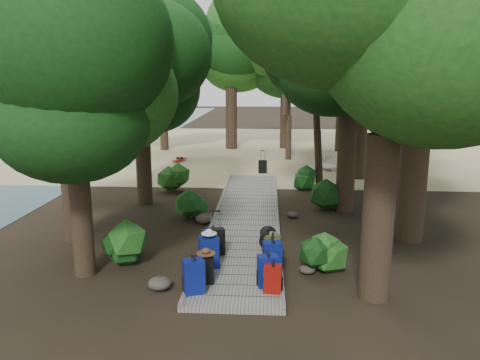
# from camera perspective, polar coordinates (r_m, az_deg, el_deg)

# --- Properties ---
(ground) EXTENTS (120.00, 120.00, 0.00)m
(ground) POSITION_cam_1_polar(r_m,az_deg,el_deg) (13.55, 0.57, -5.98)
(ground) COLOR #2E2117
(ground) RESTS_ON ground
(sand_beach) EXTENTS (40.00, 22.00, 0.02)m
(sand_beach) POSITION_cam_1_polar(r_m,az_deg,el_deg) (29.17, 2.12, 3.93)
(sand_beach) COLOR tan
(sand_beach) RESTS_ON ground
(boardwalk) EXTENTS (2.00, 12.00, 0.12)m
(boardwalk) POSITION_cam_1_polar(r_m,az_deg,el_deg) (14.49, 0.77, -4.51)
(boardwalk) COLOR gray
(boardwalk) RESTS_ON ground
(backpack_left_a) EXTENTS (0.48, 0.42, 0.76)m
(backpack_left_a) POSITION_cam_1_polar(r_m,az_deg,el_deg) (9.35, -5.67, -11.40)
(backpack_left_a) COLOR navy
(backpack_left_a) RESTS_ON boardwalk
(backpack_left_b) EXTENTS (0.41, 0.33, 0.65)m
(backpack_left_b) POSITION_cam_1_polar(r_m,az_deg,el_deg) (9.76, -4.36, -10.68)
(backpack_left_b) COLOR black
(backpack_left_b) RESTS_ON boardwalk
(backpack_left_c) EXTENTS (0.49, 0.40, 0.78)m
(backpack_left_c) POSITION_cam_1_polar(r_m,az_deg,el_deg) (10.51, -3.81, -8.56)
(backpack_left_c) COLOR navy
(backpack_left_c) RESTS_ON boardwalk
(backpack_left_d) EXTENTS (0.44, 0.37, 0.59)m
(backpack_left_d) POSITION_cam_1_polar(r_m,az_deg,el_deg) (11.55, -3.38, -7.12)
(backpack_left_d) COLOR navy
(backpack_left_d) RESTS_ON boardwalk
(backpack_right_a) EXTENTS (0.37, 0.28, 0.62)m
(backpack_right_a) POSITION_cam_1_polar(r_m,az_deg,el_deg) (9.40, 4.02, -11.73)
(backpack_right_a) COLOR maroon
(backpack_right_a) RESTS_ON boardwalk
(backpack_right_b) EXTENTS (0.45, 0.36, 0.71)m
(backpack_right_b) POSITION_cam_1_polar(r_m,az_deg,el_deg) (9.62, 3.39, -10.80)
(backpack_right_b) COLOR navy
(backpack_right_b) RESTS_ON boardwalk
(backpack_right_c) EXTENTS (0.44, 0.34, 0.69)m
(backpack_right_c) POSITION_cam_1_polar(r_m,az_deg,el_deg) (10.44, 3.97, -8.99)
(backpack_right_c) COLOR navy
(backpack_right_c) RESTS_ON boardwalk
(backpack_right_d) EXTENTS (0.41, 0.31, 0.58)m
(backpack_right_d) POSITION_cam_1_polar(r_m,az_deg,el_deg) (11.03, 4.01, -8.12)
(backpack_right_d) COLOR #363B18
(backpack_right_d) RESTS_ON boardwalk
(duffel_right_khaki) EXTENTS (0.43, 0.63, 0.41)m
(duffel_right_khaki) POSITION_cam_1_polar(r_m,az_deg,el_deg) (11.47, 3.99, -7.73)
(duffel_right_khaki) COLOR brown
(duffel_right_khaki) RESTS_ON boardwalk
(duffel_right_black) EXTENTS (0.44, 0.66, 0.40)m
(duffel_right_black) POSITION_cam_1_polar(r_m,az_deg,el_deg) (11.91, 3.41, -6.98)
(duffel_right_black) COLOR black
(duffel_right_black) RESTS_ON boardwalk
(suitcase_on_boardwalk) EXTENTS (0.46, 0.35, 0.64)m
(suitcase_on_boardwalk) POSITION_cam_1_polar(r_m,az_deg,el_deg) (11.24, -2.98, -7.52)
(suitcase_on_boardwalk) COLOR black
(suitcase_on_boardwalk) RESTS_ON boardwalk
(lone_suitcase_on_sand) EXTENTS (0.39, 0.25, 0.58)m
(lone_suitcase_on_sand) POSITION_cam_1_polar(r_m,az_deg,el_deg) (21.33, 2.77, 1.64)
(lone_suitcase_on_sand) COLOR black
(lone_suitcase_on_sand) RESTS_ON sand_beach
(hat_brown) EXTENTS (0.39, 0.39, 0.12)m
(hat_brown) POSITION_cam_1_polar(r_m,az_deg,el_deg) (9.61, -4.19, -8.60)
(hat_brown) COLOR #51351E
(hat_brown) RESTS_ON backpack_left_b
(hat_white) EXTENTS (0.34, 0.34, 0.11)m
(hat_white) POSITION_cam_1_polar(r_m,az_deg,el_deg) (10.35, -3.81, -6.25)
(hat_white) COLOR silver
(hat_white) RESTS_ON backpack_left_c
(kayak) EXTENTS (1.65, 2.84, 0.28)m
(kayak) POSITION_cam_1_polar(r_m,az_deg,el_deg) (24.47, -7.35, 2.58)
(kayak) COLOR red
(kayak) RESTS_ON sand_beach
(sun_lounger) EXTENTS (1.26, 1.96, 0.60)m
(sun_lounger) POSITION_cam_1_polar(r_m,az_deg,el_deg) (22.52, 10.43, 2.05)
(sun_lounger) COLOR silver
(sun_lounger) RESTS_ON sand_beach
(tree_right_a) EXTENTS (5.13, 5.13, 8.55)m
(tree_right_a) POSITION_cam_1_polar(r_m,az_deg,el_deg) (8.97, 17.54, 11.91)
(tree_right_a) COLOR black
(tree_right_a) RESTS_ON ground
(tree_right_b) EXTENTS (5.41, 5.41, 9.66)m
(tree_right_b) POSITION_cam_1_polar(r_m,az_deg,el_deg) (12.76, 21.51, 14.08)
(tree_right_b) COLOR black
(tree_right_b) RESTS_ON ground
(tree_right_c) EXTENTS (4.87, 4.87, 8.43)m
(tree_right_c) POSITION_cam_1_polar(r_m,az_deg,el_deg) (15.19, 13.30, 11.85)
(tree_right_c) COLOR black
(tree_right_c) RESTS_ON ground
(tree_right_d) EXTENTS (6.38, 6.38, 11.69)m
(tree_right_d) POSITION_cam_1_polar(r_m,az_deg,el_deg) (17.08, 19.15, 17.01)
(tree_right_d) COLOR black
(tree_right_d) RESTS_ON ground
(tree_right_e) EXTENTS (4.84, 4.84, 8.72)m
(tree_right_e) POSITION_cam_1_polar(r_m,az_deg,el_deg) (20.44, 14.77, 12.21)
(tree_right_e) COLOR black
(tree_right_e) RESTS_ON ground
(tree_right_f) EXTENTS (6.14, 6.14, 10.96)m
(tree_right_f) POSITION_cam_1_polar(r_m,az_deg,el_deg) (22.68, 18.29, 14.81)
(tree_right_f) COLOR black
(tree_right_f) RESTS_ON ground
(tree_left_a) EXTENTS (3.90, 3.90, 6.50)m
(tree_left_a) POSITION_cam_1_polar(r_m,az_deg,el_deg) (10.33, -19.48, 6.05)
(tree_left_a) COLOR black
(tree_left_a) RESTS_ON ground
(tree_left_b) EXTENTS (4.50, 4.50, 8.10)m
(tree_left_b) POSITION_cam_1_polar(r_m,az_deg,el_deg) (12.72, -20.62, 10.63)
(tree_left_b) COLOR black
(tree_left_b) RESTS_ON ground
(tree_left_c) EXTENTS (4.28, 4.28, 7.44)m
(tree_left_c) POSITION_cam_1_polar(r_m,az_deg,el_deg) (16.08, -12.03, 10.15)
(tree_left_c) COLOR black
(tree_left_c) RESTS_ON ground
(tree_back_a) EXTENTS (5.73, 5.73, 9.92)m
(tree_back_a) POSITION_cam_1_polar(r_m,az_deg,el_deg) (28.61, -1.09, 13.72)
(tree_back_a) COLOR black
(tree_back_a) RESTS_ON ground
(tree_back_b) EXTENTS (5.11, 5.11, 9.12)m
(tree_back_b) POSITION_cam_1_polar(r_m,az_deg,el_deg) (28.98, 5.67, 12.86)
(tree_back_b) COLOR black
(tree_back_b) RESTS_ON ground
(tree_back_c) EXTENTS (4.42, 4.42, 7.95)m
(tree_back_c) POSITION_cam_1_polar(r_m,az_deg,el_deg) (28.15, 12.38, 11.47)
(tree_back_c) COLOR black
(tree_back_c) RESTS_ON ground
(tree_back_d) EXTENTS (4.21, 4.21, 7.02)m
(tree_back_d) POSITION_cam_1_polar(r_m,az_deg,el_deg) (28.45, -9.41, 10.64)
(tree_back_d) COLOR black
(tree_back_d) RESTS_ON ground
(palm_right_a) EXTENTS (4.02, 4.02, 6.86)m
(palm_right_a) POSITION_cam_1_polar(r_m,az_deg,el_deg) (18.50, 10.35, 9.56)
(palm_right_a) COLOR #184513
(palm_right_a) RESTS_ON ground
(palm_right_b) EXTENTS (4.42, 4.42, 8.53)m
(palm_right_b) POSITION_cam_1_polar(r_m,az_deg,el_deg) (24.14, 14.43, 11.96)
(palm_right_b) COLOR #184513
(palm_right_b) RESTS_ON ground
(palm_right_c) EXTENTS (4.37, 4.37, 6.95)m
(palm_right_c) POSITION_cam_1_polar(r_m,az_deg,el_deg) (24.98, 6.61, 10.45)
(palm_right_c) COLOR #184513
(palm_right_c) RESTS_ON ground
(palm_left_a) EXTENTS (4.50, 4.50, 7.16)m
(palm_left_a) POSITION_cam_1_polar(r_m,az_deg,el_deg) (20.60, -12.54, 10.15)
(palm_left_a) COLOR #184513
(palm_left_a) RESTS_ON ground
(rock_left_a) EXTENTS (0.49, 0.44, 0.27)m
(rock_left_a) POSITION_cam_1_polar(r_m,az_deg,el_deg) (9.95, -9.76, -12.31)
(rock_left_a) COLOR #4C473F
(rock_left_a) RESTS_ON ground
(rock_left_b) EXTENTS (0.32, 0.29, 0.18)m
(rock_left_b) POSITION_cam_1_polar(r_m,az_deg,el_deg) (11.92, -12.63, -8.45)
(rock_left_b) COLOR #4C473F
(rock_left_b) RESTS_ON ground
(rock_left_c) EXTENTS (0.54, 0.49, 0.30)m
(rock_left_c) POSITION_cam_1_polar(r_m,az_deg,el_deg) (14.05, -4.40, -4.71)
(rock_left_c) COLOR #4C473F
(rock_left_c) RESTS_ON ground
(rock_left_d) EXTENTS (0.32, 0.29, 0.17)m
(rock_left_d) POSITION_cam_1_polar(r_m,az_deg,el_deg) (16.80, -5.25, -2.10)
(rock_left_d) COLOR #4C473F
(rock_left_d) RESTS_ON ground
(rock_right_a) EXTENTS (0.37, 0.33, 0.20)m
(rock_right_a) POSITION_cam_1_polar(r_m,az_deg,el_deg) (10.67, 8.20, -10.72)
(rock_right_a) COLOR #4C473F
(rock_right_a) RESTS_ON ground
(rock_right_b) EXTENTS (0.53, 0.48, 0.29)m
(rock_right_b) POSITION_cam_1_polar(r_m,az_deg,el_deg) (12.18, 11.07, -7.63)
(rock_right_b) COLOR #4C473F
(rock_right_b) RESTS_ON ground
(rock_right_c) EXTENTS (0.35, 0.31, 0.19)m
(rock_right_c) POSITION_cam_1_polar(r_m,az_deg,el_deg) (14.68, 6.41, -4.22)
(rock_right_c) COLOR #4C473F
(rock_right_c) RESTS_ON ground
(shrub_left_a) EXTENTS (1.08, 1.08, 0.97)m
(shrub_left_a) POSITION_cam_1_polar(r_m,az_deg,el_deg) (11.33, -13.73, -7.47)
(shrub_left_a) COLOR #164B16
(shrub_left_a) RESTS_ON ground
(shrub_left_b) EXTENTS (0.91, 0.91, 0.82)m
(shrub_left_b) POSITION_cam_1_polar(r_m,az_deg,el_deg) (14.32, -5.91, -3.32)
(shrub_left_b) COLOR #164B16
(shrub_left_b) RESTS_ON ground
(shrub_left_c) EXTENTS (1.10, 1.10, 0.99)m
(shrub_left_c) POSITION_cam_1_polar(r_m,az_deg,el_deg) (18.07, -8.09, 0.18)
(shrub_left_c) COLOR #164B16
(shrub_left_c) RESTS_ON ground
(shrub_right_a) EXTENTS (1.03, 1.03, 0.92)m
(shrub_right_a) POSITION_cam_1_polar(r_m,az_deg,el_deg) (10.78, 10.02, -8.46)
(shrub_right_a) COLOR #164B16
(shrub_right_a) RESTS_ON ground
(shrub_right_b) EXTENTS (1.13, 1.13, 1.02)m
(shrub_right_b) POSITION_cam_1_polar(r_m,az_deg,el_deg) (15.60, 10.74, -1.79)
(shrub_right_b) COLOR #164B16
(shrub_right_b) RESTS_ON ground
(shrub_right_c) EXTENTS (0.94, 0.94, 0.84)m
(shrub_right_c) POSITION_cam_1_polar(r_m,az_deg,el_deg) (18.43, 8.35, 0.18)
(shrub_right_c) COLOR #164B16
(shrub_right_c) RESTS_ON ground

